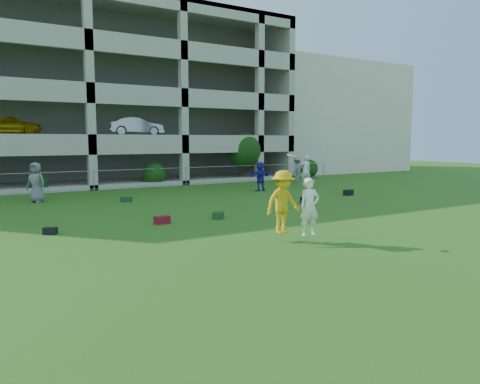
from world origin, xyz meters
TOP-DOWN VIEW (x-y plane):
  - ground at (0.00, 0.00)m, footprint 100.00×100.00m
  - stucco_building at (23.00, 28.00)m, footprint 16.00×14.00m
  - bystander_c at (-3.76, 14.99)m, footprint 1.09×1.09m
  - bystander_d at (8.19, 13.55)m, footprint 1.63×0.64m
  - bystander_e at (12.38, 14.48)m, footprint 0.82×0.64m
  - bystander_f at (13.73, 17.02)m, footprint 1.33×1.06m
  - bag_red_a at (-0.89, 6.45)m, footprint 0.57×0.34m
  - bag_black_b at (-4.62, 6.57)m, footprint 0.47×0.43m
  - bag_green_c at (1.33, 6.35)m, footprint 0.59×0.61m
  - crate_d at (6.94, 7.97)m, footprint 0.42×0.42m
  - bag_black_e at (10.98, 9.20)m, footprint 0.65×0.42m
  - bag_green_g at (-0.07, 12.89)m, footprint 0.58×0.54m
  - frisbee_contest at (1.14, 1.76)m, footprint 1.58×1.10m
  - parking_garage at (0.00, 27.70)m, footprint 30.00×14.00m
  - fence at (0.00, 19.00)m, footprint 36.06×0.06m
  - shrub_row at (4.59, 19.70)m, footprint 34.38×2.52m

SIDE VIEW (x-z plane):
  - ground at x=0.00m, z-range 0.00..0.00m
  - bag_black_b at x=-4.62m, z-range 0.00..0.22m
  - bag_green_g at x=-0.07m, z-range 0.00..0.25m
  - bag_green_c at x=1.33m, z-range 0.00..0.26m
  - bag_red_a at x=-0.89m, z-range 0.00..0.28m
  - crate_d at x=6.94m, z-range 0.00..0.30m
  - bag_black_e at x=10.98m, z-range 0.00..0.30m
  - fence at x=0.00m, z-range 0.01..1.21m
  - bystander_d at x=8.19m, z-range 0.00..1.72m
  - bystander_f at x=13.73m, z-range 0.00..1.80m
  - bystander_c at x=-3.76m, z-range 0.00..1.92m
  - bystander_e at x=12.38m, z-range 0.00..2.00m
  - frisbee_contest at x=1.14m, z-range -0.05..2.33m
  - shrub_row at x=4.59m, z-range -0.24..3.26m
  - stucco_building at x=23.00m, z-range 0.00..10.00m
  - parking_garage at x=0.00m, z-range 0.01..12.01m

